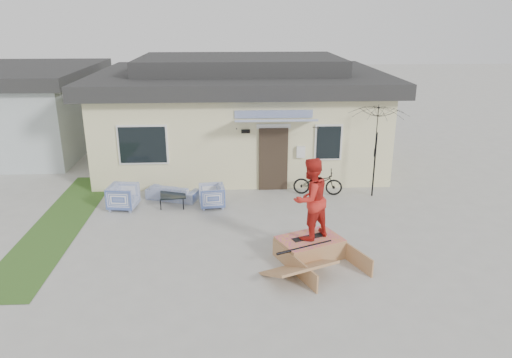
{
  "coord_description": "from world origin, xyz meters",
  "views": [
    {
      "loc": [
        -0.32,
        -10.58,
        5.6
      ],
      "look_at": [
        0.3,
        1.8,
        1.3
      ],
      "focal_mm": 33.68,
      "sensor_mm": 36.0,
      "label": 1
    }
  ],
  "objects_px": {
    "bicycle": "(318,180)",
    "skateboard": "(309,237)",
    "loveseat": "(173,190)",
    "coffee_table": "(173,200)",
    "patio_umbrella": "(376,143)",
    "skate_ramp": "(310,248)",
    "armchair_left": "(123,196)",
    "skater": "(310,198)",
    "armchair_right": "(212,195)"
  },
  "relations": [
    {
      "from": "coffee_table",
      "to": "bicycle",
      "type": "relative_size",
      "value": 0.48
    },
    {
      "from": "loveseat",
      "to": "bicycle",
      "type": "height_order",
      "value": "bicycle"
    },
    {
      "from": "bicycle",
      "to": "skate_ramp",
      "type": "xyz_separation_m",
      "value": [
        -0.92,
        -4.2,
        -0.26
      ]
    },
    {
      "from": "patio_umbrella",
      "to": "skateboard",
      "type": "xyz_separation_m",
      "value": [
        -2.68,
        -3.93,
        -1.24
      ]
    },
    {
      "from": "patio_umbrella",
      "to": "skateboard",
      "type": "relative_size",
      "value": 2.59
    },
    {
      "from": "skateboard",
      "to": "skater",
      "type": "distance_m",
      "value": 1.01
    },
    {
      "from": "armchair_right",
      "to": "loveseat",
      "type": "bearing_deg",
      "value": -126.42
    },
    {
      "from": "bicycle",
      "to": "skate_ramp",
      "type": "height_order",
      "value": "bicycle"
    },
    {
      "from": "coffee_table",
      "to": "bicycle",
      "type": "bearing_deg",
      "value": 9.15
    },
    {
      "from": "skate_ramp",
      "to": "skateboard",
      "type": "distance_m",
      "value": 0.27
    },
    {
      "from": "skateboard",
      "to": "skater",
      "type": "bearing_deg",
      "value": -111.98
    },
    {
      "from": "loveseat",
      "to": "armchair_left",
      "type": "xyz_separation_m",
      "value": [
        -1.39,
        -0.7,
        0.09
      ]
    },
    {
      "from": "skateboard",
      "to": "bicycle",
      "type": "bearing_deg",
      "value": 55.32
    },
    {
      "from": "armchair_right",
      "to": "skateboard",
      "type": "height_order",
      "value": "armchair_right"
    },
    {
      "from": "bicycle",
      "to": "patio_umbrella",
      "type": "relative_size",
      "value": 0.72
    },
    {
      "from": "skateboard",
      "to": "armchair_left",
      "type": "bearing_deg",
      "value": 125.36
    },
    {
      "from": "bicycle",
      "to": "skateboard",
      "type": "relative_size",
      "value": 1.86
    },
    {
      "from": "armchair_right",
      "to": "skate_ramp",
      "type": "height_order",
      "value": "armchair_right"
    },
    {
      "from": "armchair_left",
      "to": "armchair_right",
      "type": "bearing_deg",
      "value": -82.32
    },
    {
      "from": "armchair_left",
      "to": "patio_umbrella",
      "type": "bearing_deg",
      "value": -77.42
    },
    {
      "from": "skater",
      "to": "armchair_left",
      "type": "bearing_deg",
      "value": -67.36
    },
    {
      "from": "skateboard",
      "to": "skater",
      "type": "xyz_separation_m",
      "value": [
        0.0,
        -0.0,
        1.01
      ]
    },
    {
      "from": "bicycle",
      "to": "skater",
      "type": "relative_size",
      "value": 0.8
    },
    {
      "from": "skater",
      "to": "loveseat",
      "type": "bearing_deg",
      "value": -81.64
    },
    {
      "from": "skater",
      "to": "coffee_table",
      "type": "bearing_deg",
      "value": -77.88
    },
    {
      "from": "loveseat",
      "to": "bicycle",
      "type": "distance_m",
      "value": 4.66
    },
    {
      "from": "armchair_right",
      "to": "skater",
      "type": "xyz_separation_m",
      "value": [
        2.46,
        -3.27,
        1.15
      ]
    },
    {
      "from": "coffee_table",
      "to": "patio_umbrella",
      "type": "relative_size",
      "value": 0.34
    },
    {
      "from": "armchair_right",
      "to": "coffee_table",
      "type": "height_order",
      "value": "armchair_right"
    },
    {
      "from": "skate_ramp",
      "to": "coffee_table",
      "type": "bearing_deg",
      "value": 113.01
    },
    {
      "from": "loveseat",
      "to": "patio_umbrella",
      "type": "distance_m",
      "value": 6.55
    },
    {
      "from": "loveseat",
      "to": "coffee_table",
      "type": "bearing_deg",
      "value": 117.16
    },
    {
      "from": "armchair_left",
      "to": "skate_ramp",
      "type": "relative_size",
      "value": 0.42
    },
    {
      "from": "armchair_right",
      "to": "patio_umbrella",
      "type": "bearing_deg",
      "value": 90.22
    },
    {
      "from": "coffee_table",
      "to": "skateboard",
      "type": "bearing_deg",
      "value": -43.19
    },
    {
      "from": "loveseat",
      "to": "bicycle",
      "type": "xyz_separation_m",
      "value": [
        4.65,
        0.18,
        0.19
      ]
    },
    {
      "from": "armchair_left",
      "to": "skateboard",
      "type": "relative_size",
      "value": 0.97
    },
    {
      "from": "loveseat",
      "to": "skateboard",
      "type": "bearing_deg",
      "value": 152.97
    },
    {
      "from": "coffee_table",
      "to": "skate_ramp",
      "type": "relative_size",
      "value": 0.39
    },
    {
      "from": "skate_ramp",
      "to": "skater",
      "type": "relative_size",
      "value": 0.99
    },
    {
      "from": "skate_ramp",
      "to": "skater",
      "type": "xyz_separation_m",
      "value": [
        -0.02,
        0.04,
        1.28
      ]
    },
    {
      "from": "loveseat",
      "to": "skate_ramp",
      "type": "xyz_separation_m",
      "value": [
        3.73,
        -4.02,
        -0.08
      ]
    },
    {
      "from": "skateboard",
      "to": "armchair_right",
      "type": "bearing_deg",
      "value": 104.93
    },
    {
      "from": "armchair_left",
      "to": "coffee_table",
      "type": "xyz_separation_m",
      "value": [
        1.46,
        0.15,
        -0.22
      ]
    },
    {
      "from": "skate_ramp",
      "to": "patio_umbrella",
      "type": "bearing_deg",
      "value": 32.67
    },
    {
      "from": "skate_ramp",
      "to": "skateboard",
      "type": "xyz_separation_m",
      "value": [
        -0.02,
        0.04,
        0.27
      ]
    },
    {
      "from": "coffee_table",
      "to": "skate_ramp",
      "type": "bearing_deg",
      "value": -43.41
    },
    {
      "from": "skater",
      "to": "patio_umbrella",
      "type": "bearing_deg",
      "value": -158.94
    },
    {
      "from": "armchair_right",
      "to": "bicycle",
      "type": "xyz_separation_m",
      "value": [
        3.39,
        0.89,
        0.13
      ]
    },
    {
      "from": "armchair_right",
      "to": "skater",
      "type": "bearing_deg",
      "value": 29.75
    }
  ]
}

